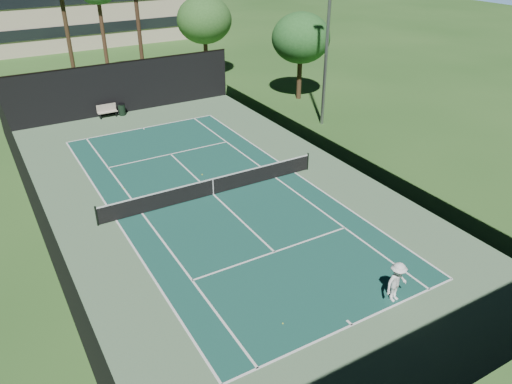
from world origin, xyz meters
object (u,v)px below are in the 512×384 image
tennis_net (213,186)px  tennis_ball_c (202,175)px  tennis_ball_a (283,323)px  park_bench (107,110)px  player (397,282)px  tennis_ball_b (166,195)px  tennis_ball_d (124,188)px  trash_bin (122,109)px

tennis_net → tennis_ball_c: tennis_net is taller
tennis_ball_a → tennis_net: bearing=78.1°
tennis_ball_a → park_bench: park_bench is taller
player → tennis_ball_c: (-1.92, 14.16, -0.85)m
tennis_net → tennis_ball_b: size_ratio=186.37×
tennis_ball_a → tennis_ball_c: (2.70, 13.07, 0.01)m
tennis_ball_d → park_bench: bearing=78.4°
tennis_net → tennis_ball_a: 10.75m
tennis_ball_b → tennis_ball_d: size_ratio=0.91×
tennis_ball_b → trash_bin: (1.87, 14.13, 0.44)m
tennis_net → tennis_ball_a: size_ratio=211.52×
tennis_ball_b → park_bench: 14.29m
tennis_net → tennis_ball_a: (-2.21, -10.51, -0.53)m
tennis_ball_b → trash_bin: trash_bin is taller
player → tennis_ball_a: player is taller
park_bench → tennis_ball_a: bearing=-91.4°
tennis_ball_d → tennis_net: bearing=-38.0°
player → park_bench: 27.47m
trash_bin → tennis_ball_c: bearing=-85.8°
tennis_ball_a → tennis_ball_d: 13.86m
tennis_net → tennis_ball_a: bearing=-101.9°
tennis_net → trash_bin: 15.44m
tennis_net → tennis_ball_d: 5.25m
tennis_ball_c → tennis_ball_b: bearing=-156.0°
tennis_ball_a → trash_bin: size_ratio=0.06×
park_bench → tennis_net: bearing=-84.2°
player → tennis_ball_d: player is taller
park_bench → trash_bin: park_bench is taller
player → tennis_ball_c: bearing=89.9°
trash_bin → tennis_net: bearing=-88.3°
player → tennis_ball_a: (-4.62, 1.09, -0.86)m
tennis_ball_a → tennis_ball_b: bearing=90.6°
trash_bin → tennis_ball_b: bearing=-97.5°
tennis_ball_d → trash_bin: trash_bin is taller
player → park_bench: player is taller
tennis_net → player: player is taller
tennis_ball_b → tennis_ball_c: bearing=24.0°
tennis_ball_a → tennis_ball_d: tennis_ball_d is taller
tennis_net → tennis_ball_b: bearing=150.6°
tennis_net → park_bench: 15.65m
tennis_ball_a → tennis_ball_b: tennis_ball_b is taller
tennis_ball_a → park_bench: size_ratio=0.04×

